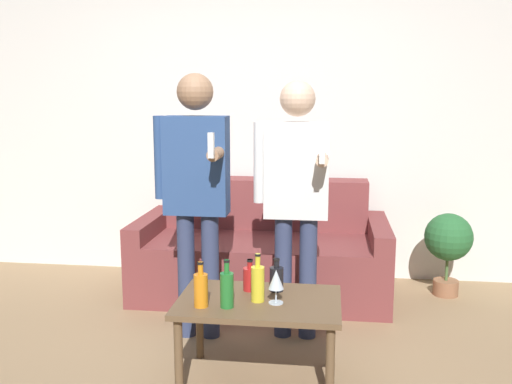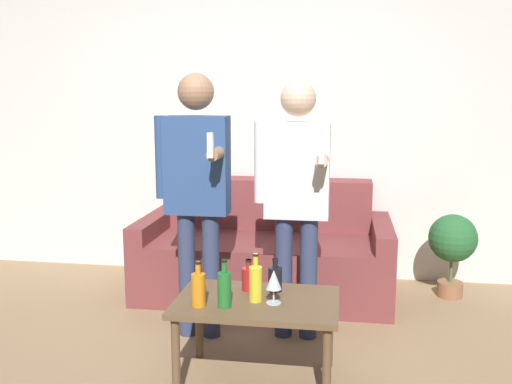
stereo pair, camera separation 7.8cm
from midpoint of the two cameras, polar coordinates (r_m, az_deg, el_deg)
wall_back at (r=4.75m, az=-1.17°, el=7.79°), size 8.00×0.06×2.70m
couch at (r=4.41m, az=0.15°, el=-6.15°), size 1.88×0.91×0.85m
coffee_table at (r=3.05m, az=-0.46°, el=-11.71°), size 0.85×0.56×0.46m
bottle_orange at (r=3.13m, az=1.34°, el=-8.60°), size 0.08×0.08×0.18m
bottle_green at (r=2.98m, az=-0.59°, el=-9.04°), size 0.07×0.07×0.25m
bottle_dark at (r=2.90m, az=-3.72°, el=-9.63°), size 0.07×0.07×0.25m
bottle_yellow at (r=2.92m, az=-6.31°, el=-9.62°), size 0.07×0.07×0.23m
bottle_red at (r=3.14m, az=-1.34°, el=-8.60°), size 0.07×0.07×0.17m
wine_glass_near at (r=2.94m, az=1.25°, el=-8.84°), size 0.08×0.08×0.18m
person_standing_left at (r=3.48m, az=-6.67°, el=0.82°), size 0.45×0.42×1.64m
person_standing_right at (r=3.46m, az=3.35°, el=0.31°), size 0.46×0.41×1.60m
potted_plant at (r=4.53m, az=18.21°, el=-4.70°), size 0.36×0.36×0.63m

